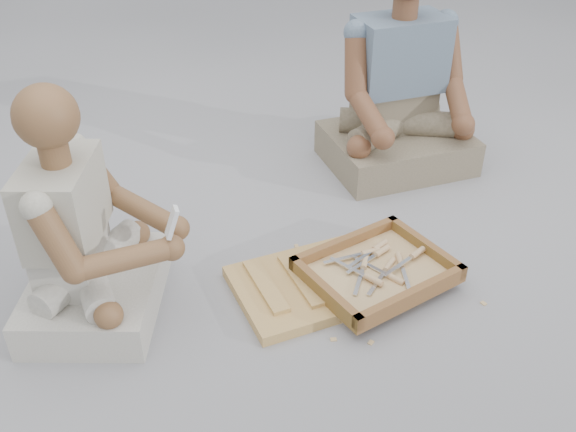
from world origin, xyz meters
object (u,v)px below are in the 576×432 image
object	(u,v)px
tool_tray	(377,272)
craftsman	(85,242)
carved_panel	(320,282)
companion	(400,98)

from	to	relation	value
tool_tray	craftsman	world-z (taller)	craftsman
carved_panel	companion	size ratio (longest dim) A/B	0.61
carved_panel	companion	bearing A→B (deg)	52.54
craftsman	companion	world-z (taller)	companion
craftsman	companion	distance (m)	1.53
tool_tray	companion	distance (m)	0.96
companion	tool_tray	bearing A→B (deg)	58.67
tool_tray	craftsman	size ratio (longest dim) A/B	0.73
carved_panel	companion	world-z (taller)	companion
carved_panel	craftsman	xyz separation A→B (m)	(-0.76, 0.09, 0.25)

